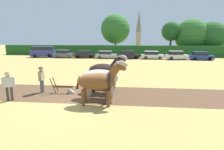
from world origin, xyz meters
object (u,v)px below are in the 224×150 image
Objects in this scene: draft_horse_lead_right at (102,77)px; parked_van at (43,52)px; draft_horse_trail_right at (107,69)px; parked_car_right at (152,55)px; tree_far_left at (115,29)px; draft_horse_lead_left at (98,81)px; parked_car_center_right at (128,55)px; parked_car_center at (106,55)px; tree_center at (211,36)px; parked_car_far_right at (176,55)px; tree_left at (171,31)px; draft_horse_trail_left at (105,71)px; parked_car_center_left at (85,54)px; church_spire at (139,29)px; farmer_at_plow at (41,78)px; farmer_beside_team at (116,71)px; plow at (65,89)px; tree_center_left at (191,35)px; parked_car_left at (64,54)px; parked_car_end_right at (201,56)px; farmer_onlooker_left at (9,84)px.

parked_van is (-17.87, 23.95, -0.15)m from draft_horse_lead_right.
parked_car_right is (4.58, 21.47, -0.67)m from draft_horse_trail_right.
draft_horse_trail_right is at bearing -103.93° from parked_car_right.
draft_horse_lead_left is (4.27, -36.41, -4.98)m from tree_far_left.
parked_car_center is at bearing 168.39° from parked_car_center_right.
tree_center is 1.93× the size of parked_car_far_right.
tree_far_left is 1.28× the size of tree_left.
parked_car_far_right is at bearing -12.67° from parked_car_center_right.
draft_horse_lead_left is (-18.06, -35.10, -3.07)m from tree_center.
draft_horse_trail_left is at bearing 90.60° from draft_horse_lead_right.
tree_center is 1.51× the size of parked_van.
tree_left is 1.80× the size of parked_car_center_right.
draft_horse_lead_left is at bearing -89.80° from draft_horse_trail_left.
parked_car_center_left is 13.20m from parked_car_right.
church_spire is 9.18× the size of farmer_at_plow.
draft_horse_lead_left reaches higher than farmer_beside_team.
tree_far_left is at bearing 62.54° from parked_car_center_left.
draft_horse_lead_right is (-9.22, -33.64, -4.23)m from tree_left.
parked_car_right is (7.07, 23.48, 0.40)m from plow.
parked_car_center_left is at bearing -159.51° from tree_center.
draft_horse_lead_right is 2.86m from plow.
draft_horse_trail_right reaches higher than parked_car_far_right.
tree_center is 2.66× the size of draft_horse_lead_right.
tree_center_left is 32.89m from farmer_beside_team.
parked_car_left reaches higher than parked_car_end_right.
parked_car_center_left is (-8.77, 23.81, -0.60)m from draft_horse_lead_right.
draft_horse_lead_right is at bearing -102.38° from parked_car_right.
parked_car_end_right is (11.79, -45.90, -7.67)m from church_spire.
draft_horse_lead_right is at bearing -118.16° from tree_center.
draft_horse_trail_right is 0.54× the size of parked_van.
farmer_onlooker_left is (-19.05, -35.66, -3.66)m from tree_center_left.
farmer_at_plow is at bearing -125.38° from parked_car_far_right.
farmer_at_plow reaches higher than parked_car_right.
parked_car_center is at bearing 97.02° from draft_horse_lead_right.
draft_horse_lead_right is at bearing -112.07° from tree_center_left.
farmer_beside_team is (4.38, -30.61, -5.37)m from tree_far_left.
farmer_beside_team is (0.26, 3.33, -0.54)m from draft_horse_trail_left.
parked_car_right reaches higher than parked_car_center_left.
church_spire is 6.11× the size of draft_horse_trail_left.
tree_center_left reaches higher than draft_horse_lead_right.
tree_center_left is 17.89m from parked_car_center_right.
parked_car_end_right is at bearing 54.55° from draft_horse_trail_right.
parked_van reaches higher than parked_car_left.
draft_horse_lead_left is 1.06× the size of draft_horse_trail_left.
church_spire is 68.60m from draft_horse_trail_left.
parked_car_left is (-13.03, 21.13, -0.62)m from draft_horse_trail_right.
draft_horse_trail_right is at bearing -57.84° from parked_car_left.
tree_far_left reaches higher than farmer_beside_team.
tree_left is at bearing 119.30° from farmer_onlooker_left.
parked_car_center is (-0.18, -11.53, -5.58)m from tree_far_left.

